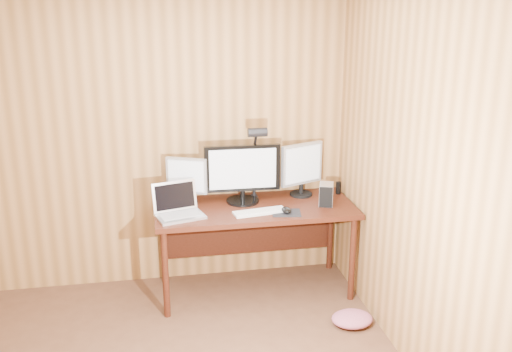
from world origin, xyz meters
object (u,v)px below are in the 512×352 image
object	(u,v)px
monitor_center	(242,173)
mouse	(286,210)
monitor_left	(187,179)
phone	(239,214)
desk	(253,217)
speaker	(338,188)
desk_lamp	(256,152)
keyboard	(260,212)
monitor_right	(302,168)
hard_drive	(326,194)
laptop	(178,208)

from	to	relation	value
monitor_center	mouse	xyz separation A→B (m)	(0.29, -0.32, -0.23)
monitor_left	phone	world-z (taller)	monitor_left
desk	speaker	xyz separation A→B (m)	(0.76, 0.10, 0.18)
desk_lamp	phone	bearing A→B (deg)	-128.39
keyboard	phone	size ratio (longest dim) A/B	4.50
monitor_right	desk_lamp	xyz separation A→B (m)	(-0.40, -0.06, 0.17)
monitor_center	phone	bearing A→B (deg)	-103.61
mouse	monitor_right	bearing A→B (deg)	66.41
monitor_left	desk_lamp	distance (m)	0.60
desk	phone	size ratio (longest dim) A/B	16.69
hard_drive	desk_lamp	world-z (taller)	desk_lamp
monitor_right	hard_drive	size ratio (longest dim) A/B	2.43
laptop	speaker	size ratio (longest dim) A/B	3.81
monitor_center	phone	world-z (taller)	monitor_center
monitor_left	laptop	bearing A→B (deg)	-86.53
mouse	speaker	xyz separation A→B (m)	(0.54, 0.37, 0.03)
phone	desk_lamp	xyz separation A→B (m)	(0.19, 0.30, 0.41)
hard_drive	phone	xyz separation A→B (m)	(-0.73, -0.09, -0.08)
monitor_center	keyboard	xyz separation A→B (m)	(0.09, -0.28, -0.24)
monitor_right	desk_lamp	size ratio (longest dim) A/B	0.68
monitor_right	hard_drive	bearing A→B (deg)	-84.59
keyboard	hard_drive	distance (m)	0.58
speaker	monitor_center	bearing A→B (deg)	-176.19
desk	mouse	xyz separation A→B (m)	(0.21, -0.27, 0.15)
phone	mouse	bearing A→B (deg)	-8.85
keyboard	mouse	xyz separation A→B (m)	(0.20, -0.04, 0.01)
desk_lamp	speaker	bearing A→B (deg)	-3.41
desk	desk_lamp	world-z (taller)	desk_lamp
monitor_left	desk_lamp	bearing A→B (deg)	20.51
monitor_left	laptop	xyz separation A→B (m)	(-0.09, -0.25, -0.14)
monitor_center	mouse	distance (m)	0.49
desk	monitor_right	distance (m)	0.58
hard_drive	desk_lamp	distance (m)	0.66
desk	keyboard	world-z (taller)	keyboard
hard_drive	speaker	bearing A→B (deg)	71.47
speaker	monitor_left	bearing A→B (deg)	-179.50
hard_drive	desk_lamp	bearing A→B (deg)	178.35
mouse	phone	bearing A→B (deg)	-179.86
phone	desk_lamp	size ratio (longest dim) A/B	0.14
monitor_center	monitor_right	distance (m)	0.52
monitor_center	monitor_left	distance (m)	0.45
desk	keyboard	size ratio (longest dim) A/B	3.71
monitor_right	speaker	bearing A→B (deg)	-26.23
keyboard	monitor_left	bearing A→B (deg)	140.13
laptop	monitor_left	bearing A→B (deg)	54.90
phone	laptop	bearing A→B (deg)	168.56
laptop	desk	bearing A→B (deg)	-0.80
laptop	monitor_right	bearing A→B (deg)	-0.38
monitor_right	phone	distance (m)	0.73
monitor_left	keyboard	size ratio (longest dim) A/B	0.89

